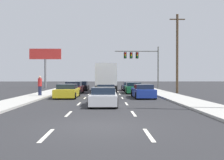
# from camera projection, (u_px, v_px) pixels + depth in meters

# --- Properties ---
(ground_plane) EXTENTS (140.00, 140.00, 0.00)m
(ground_plane) POSITION_uv_depth(u_px,v_px,m) (105.00, 91.00, 35.12)
(ground_plane) COLOR #2B2B2D
(sidewalk_right) EXTENTS (2.49, 80.00, 0.14)m
(sidewalk_right) POSITION_uv_depth(u_px,v_px,m) (160.00, 93.00, 30.25)
(sidewalk_right) COLOR #B2AFA8
(sidewalk_right) RESTS_ON ground_plane
(sidewalk_left) EXTENTS (2.49, 80.00, 0.14)m
(sidewalk_left) POSITION_uv_depth(u_px,v_px,m) (48.00, 93.00, 30.00)
(sidewalk_left) COLOR #B2AFA8
(sidewalk_left) RESTS_ON ground_plane
(lane_markings) EXTENTS (3.54, 62.00, 0.01)m
(lane_markings) POSITION_uv_depth(u_px,v_px,m) (105.00, 92.00, 33.66)
(lane_markings) COLOR silver
(lane_markings) RESTS_ON ground_plane
(car_black) EXTENTS (2.02, 4.53, 1.29)m
(car_black) POSITION_uv_depth(u_px,v_px,m) (81.00, 86.00, 37.17)
(car_black) COLOR black
(car_black) RESTS_ON ground_plane
(car_maroon) EXTENTS (2.00, 4.19, 1.37)m
(car_maroon) POSITION_uv_depth(u_px,v_px,m) (74.00, 88.00, 30.22)
(car_maroon) COLOR maroon
(car_maroon) RESTS_ON ground_plane
(car_yellow) EXTENTS (1.97, 4.51, 1.27)m
(car_yellow) POSITION_uv_depth(u_px,v_px,m) (67.00, 91.00, 23.98)
(car_yellow) COLOR yellow
(car_yellow) RESTS_ON ground_plane
(box_truck) EXTENTS (2.65, 8.56, 3.46)m
(box_truck) POSITION_uv_depth(u_px,v_px,m) (106.00, 76.00, 32.85)
(box_truck) COLOR white
(box_truck) RESTS_ON ground_plane
(car_gray) EXTENTS (1.82, 4.48, 1.23)m
(car_gray) POSITION_uv_depth(u_px,v_px,m) (106.00, 91.00, 24.02)
(car_gray) COLOR slate
(car_gray) RESTS_ON ground_plane
(car_white) EXTENTS (1.89, 4.60, 1.22)m
(car_white) POSITION_uv_depth(u_px,v_px,m) (104.00, 97.00, 17.68)
(car_white) COLOR white
(car_white) RESTS_ON ground_plane
(car_navy) EXTENTS (1.90, 4.68, 1.18)m
(car_navy) POSITION_uv_depth(u_px,v_px,m) (129.00, 86.00, 36.69)
(car_navy) COLOR #141E4C
(car_navy) RESTS_ON ground_plane
(car_green) EXTENTS (2.00, 4.54, 1.27)m
(car_green) POSITION_uv_depth(u_px,v_px,m) (133.00, 88.00, 30.60)
(car_green) COLOR #196B38
(car_green) RESTS_ON ground_plane
(car_blue) EXTENTS (1.84, 4.57, 1.25)m
(car_blue) POSITION_uv_depth(u_px,v_px,m) (143.00, 91.00, 23.86)
(car_blue) COLOR #1E389E
(car_blue) RESTS_ON ground_plane
(traffic_signal_mast) EXTENTS (6.91, 0.69, 6.66)m
(traffic_signal_mast) POSITION_uv_depth(u_px,v_px,m) (138.00, 58.00, 40.80)
(traffic_signal_mast) COLOR #595B56
(traffic_signal_mast) RESTS_ON ground_plane
(utility_pole_mid) EXTENTS (1.80, 0.28, 9.30)m
(utility_pole_mid) POSITION_uv_depth(u_px,v_px,m) (177.00, 53.00, 30.75)
(utility_pole_mid) COLOR brown
(utility_pole_mid) RESTS_ON ground_plane
(roadside_billboard) EXTENTS (5.45, 0.36, 6.76)m
(roadside_billboard) POSITION_uv_depth(u_px,v_px,m) (45.00, 59.00, 44.98)
(roadside_billboard) COLOR slate
(roadside_billboard) RESTS_ON ground_plane
(pedestrian_near_corner) EXTENTS (0.38, 0.38, 1.88)m
(pedestrian_near_corner) POSITION_uv_depth(u_px,v_px,m) (40.00, 86.00, 25.11)
(pedestrian_near_corner) COLOR #1E233F
(pedestrian_near_corner) RESTS_ON sidewalk_left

